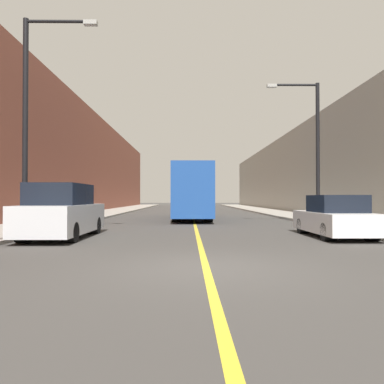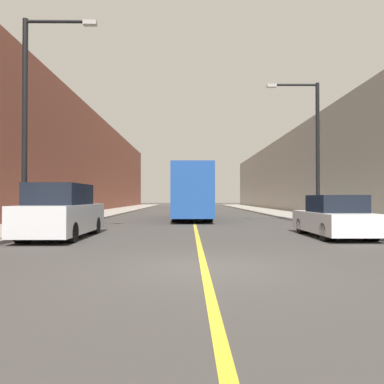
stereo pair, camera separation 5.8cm
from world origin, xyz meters
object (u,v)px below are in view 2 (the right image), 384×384
bus (192,192)px  street_lamp_right (313,142)px  car_right_near (334,218)px  street_lamp_left (31,111)px  pedestrian (33,207)px  parked_suv_left (62,213)px

bus → street_lamp_right: (6.31, -6.39, 2.50)m
car_right_near → street_lamp_right: bearing=79.0°
street_lamp_left → pedestrian: (-0.88, 2.32, -3.67)m
street_lamp_left → street_lamp_right: bearing=24.2°
street_lamp_right → pedestrian: size_ratio=4.20×
car_right_near → street_lamp_right: (1.10, 5.65, 3.67)m
pedestrian → street_lamp_right: bearing=13.8°
parked_suv_left → street_lamp_right: bearing=27.8°
bus → car_right_near: bearing=-66.6°
bus → parked_suv_left: 13.22m
car_right_near → street_lamp_left: size_ratio=0.55×
bus → street_lamp_left: street_lamp_left is taller
parked_suv_left → pedestrian: 3.39m
parked_suv_left → street_lamp_right: (11.16, 5.87, 3.47)m
street_lamp_left → car_right_near: bearing=-0.4°
bus → car_right_near: size_ratio=2.53×
car_right_near → street_lamp_left: bearing=179.6°
parked_suv_left → street_lamp_left: 4.02m
bus → parked_suv_left: (-4.85, -12.26, -0.96)m
bus → pedestrian: bus is taller
street_lamp_left → street_lamp_right: 13.61m
bus → pedestrian: size_ratio=6.38×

